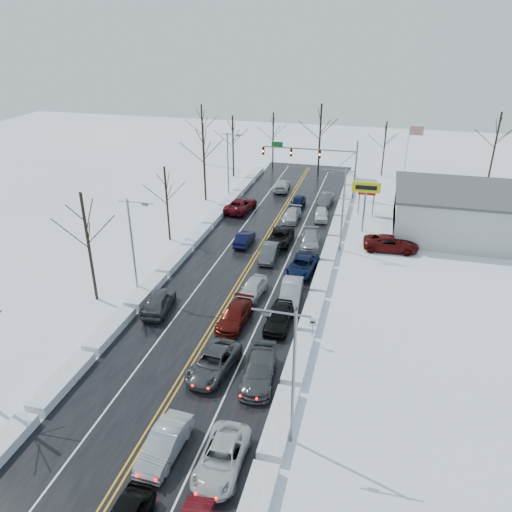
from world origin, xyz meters
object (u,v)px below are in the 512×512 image
(tires_plus_sign, at_px, (366,191))
(oncoming_car_0, at_px, (244,244))
(flagpole, at_px, (407,156))
(dealership_building, at_px, (486,214))
(traffic_signal_mast, at_px, (319,157))

(tires_plus_sign, height_order, oncoming_car_0, tires_plus_sign)
(flagpole, height_order, oncoming_car_0, flagpole)
(flagpole, distance_m, oncoming_car_0, 27.83)
(tires_plus_sign, bearing_deg, dealership_building, 8.47)
(dealership_building, bearing_deg, flagpole, 126.27)
(tires_plus_sign, relative_size, dealership_building, 0.29)
(traffic_signal_mast, distance_m, oncoming_car_0, 20.62)
(dealership_building, height_order, oncoming_car_0, dealership_building)
(tires_plus_sign, height_order, dealership_building, tires_plus_sign)
(tires_plus_sign, height_order, flagpole, flagpole)
(traffic_signal_mast, height_order, tires_plus_sign, traffic_signal_mast)
(traffic_signal_mast, distance_m, dealership_building, 23.01)
(flagpole, height_order, dealership_building, flagpole)
(traffic_signal_mast, distance_m, flagpole, 11.90)
(oncoming_car_0, bearing_deg, flagpole, -128.43)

